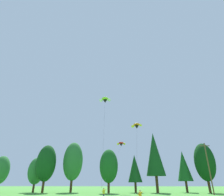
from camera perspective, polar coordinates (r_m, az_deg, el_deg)
The scene contains 15 objects.
treeline_tree_b at distance 60.12m, azimuth -30.69°, elevation -18.26°, with size 4.18×4.18×8.83m.
treeline_tree_c at distance 56.77m, azimuth -22.10°, elevation -19.85°, with size 4.08×4.08×8.43m.
treeline_tree_d at distance 53.59m, azimuth -19.39°, elevation -18.16°, with size 4.86×4.86×11.34m.
treeline_tree_e at distance 54.32m, azimuth -11.77°, elevation -18.27°, with size 5.17×5.17×12.50m.
treeline_tree_f at distance 49.28m, azimuth -0.99°, elevation -19.93°, with size 4.51×4.51×10.03m.
treeline_tree_g at distance 51.78m, azimuth 6.92°, elevation -20.48°, with size 3.57×3.57×8.97m.
treeline_tree_h at distance 52.36m, azimuth 12.76°, elevation -16.22°, with size 4.82×4.82×14.63m.
treeline_tree_i at distance 55.67m, azimuth 20.95°, elevation -18.74°, with size 3.80×3.80×10.01m.
treeline_tree_j at distance 55.55m, azimuth 26.35°, elevation -17.02°, with size 4.96×4.96×11.70m.
utility_pole at distance 48.31m, azimuth 27.33°, elevation -17.98°, with size 2.20×0.26×10.56m.
kite_flyer_near at distance 30.64m, azimuth -2.55°, elevation -26.87°, with size 0.69×0.71×1.69m.
kite_flyer_mid at distance 23.48m, azimuth 8.58°, elevation -27.50°, with size 0.67×0.70×1.69m.
parafoil_kite_high_red_yellow at distance 50.06m, azimuth 2.80°, elevation -13.79°, with size 4.34×19.36×10.42m.
parafoil_kite_mid_orange at distance 33.24m, azimuth 7.50°, elevation -8.39°, with size 2.17×9.22×10.29m.
parafoil_kite_far_lime_white at distance 45.53m, azimuth -2.13°, elevation -0.60°, with size 3.04×11.87×19.80m.
Camera 1 is at (0.88, -4.24, 2.48)m, focal length 30.06 mm.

